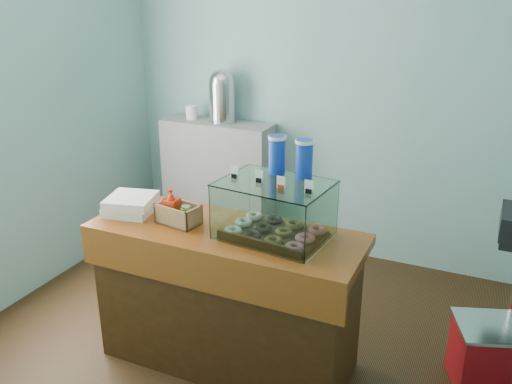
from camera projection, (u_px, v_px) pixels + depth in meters
The scene contains 9 objects.
ground at pixel (245, 337), 3.63m from camera, with size 3.50×3.50×0.00m, color black.
room_shell at pixel (248, 82), 3.02m from camera, with size 3.54×3.04×2.82m.
counter at pixel (227, 297), 3.25m from camera, with size 1.60×0.60×0.90m.
back_shelf at pixel (218, 181), 4.91m from camera, with size 1.00×0.32×1.10m, color gray.
display_case at pixel (278, 205), 2.98m from camera, with size 0.63×0.49×0.54m.
condiment_crate at pixel (177, 211), 3.17m from camera, with size 0.27×0.19×0.20m.
pastry_boxes at pixel (131, 204), 3.32m from camera, with size 0.34×0.33×0.11m.
coffee_urn at pixel (222, 95), 4.62m from camera, with size 0.25×0.25×0.46m.
red_cooler at pixel (494, 355), 3.14m from camera, with size 0.55×0.49×0.40m.
Camera 1 is at (1.33, -2.74, 2.21)m, focal length 38.00 mm.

